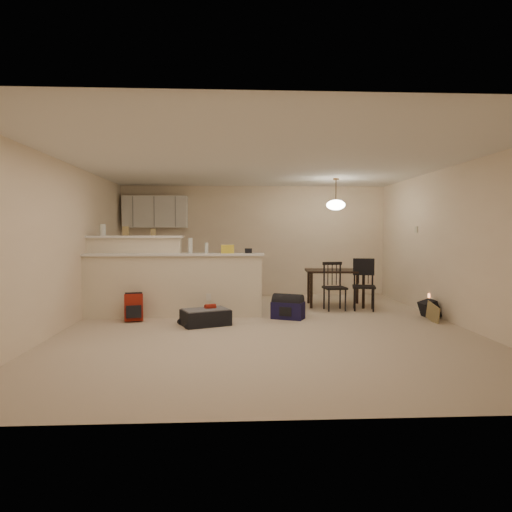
{
  "coord_description": "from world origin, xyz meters",
  "views": [
    {
      "loc": [
        -0.49,
        -6.92,
        1.45
      ],
      "look_at": [
        -0.1,
        0.7,
        1.05
      ],
      "focal_mm": 32.0,
      "sensor_mm": 36.0,
      "label": 1
    }
  ],
  "objects": [
    {
      "name": "dining_chair_near",
      "position": [
        1.4,
        1.4,
        0.44
      ],
      "size": [
        0.42,
        0.41,
        0.89
      ],
      "primitive_type": null,
      "rotation": [
        0.0,
        0.0,
        0.1
      ],
      "color": "black",
      "rests_on": "ground"
    },
    {
      "name": "bottle_a",
      "position": [
        -1.21,
        0.9,
        1.22
      ],
      "size": [
        0.07,
        0.07,
        0.26
      ],
      "primitive_type": "cylinder",
      "color": "silver",
      "rests_on": "breakfast_bar"
    },
    {
      "name": "breakfast_bar",
      "position": [
        -1.76,
        0.98,
        0.61
      ],
      "size": [
        3.08,
        0.58,
        1.39
      ],
      "color": "beige",
      "rests_on": "ground"
    },
    {
      "name": "bottle_b",
      "position": [
        -0.94,
        0.9,
        1.18
      ],
      "size": [
        0.06,
        0.06,
        0.18
      ],
      "primitive_type": "cylinder",
      "color": "silver",
      "rests_on": "breakfast_bar"
    },
    {
      "name": "small_box",
      "position": [
        -1.88,
        1.12,
        1.45
      ],
      "size": [
        0.08,
        0.06,
        0.12
      ],
      "primitive_type": "cube",
      "color": "olive",
      "rests_on": "breakfast_bar"
    },
    {
      "name": "bag_lump",
      "position": [
        -0.58,
        0.9,
        1.16
      ],
      "size": [
        0.22,
        0.18,
        0.14
      ],
      "primitive_type": "cube",
      "color": "olive",
      "rests_on": "breakfast_bar"
    },
    {
      "name": "cereal_box",
      "position": [
        -2.35,
        1.12,
        1.47
      ],
      "size": [
        0.1,
        0.07,
        0.16
      ],
      "primitive_type": "cube",
      "color": "olive",
      "rests_on": "breakfast_bar"
    },
    {
      "name": "upper_cabinets",
      "position": [
        -2.2,
        3.32,
        1.9
      ],
      "size": [
        1.4,
        0.34,
        0.7
      ],
      "primitive_type": "cube",
      "color": "white",
      "rests_on": "room"
    },
    {
      "name": "red_backpack",
      "position": [
        -2.1,
        0.54,
        0.22
      ],
      "size": [
        0.32,
        0.24,
        0.44
      ],
      "primitive_type": "cube",
      "rotation": [
        0.0,
        0.0,
        0.2
      ],
      "color": "maroon",
      "rests_on": "ground"
    },
    {
      "name": "dining_table",
      "position": [
        1.52,
        1.9,
        0.63
      ],
      "size": [
        1.2,
        0.85,
        0.71
      ],
      "rotation": [
        0.0,
        0.0,
        -0.08
      ],
      "color": "black",
      "rests_on": "ground"
    },
    {
      "name": "kitchen_counter",
      "position": [
        -2.0,
        3.19,
        0.45
      ],
      "size": [
        1.8,
        0.6,
        0.9
      ],
      "primitive_type": "cube",
      "color": "white",
      "rests_on": "ground"
    },
    {
      "name": "dining_chair_far",
      "position": [
        1.94,
        1.36,
        0.47
      ],
      "size": [
        0.49,
        0.47,
        0.93
      ],
      "primitive_type": null,
      "rotation": [
        0.0,
        0.0,
        -0.23
      ],
      "color": "black",
      "rests_on": "ground"
    },
    {
      "name": "suitcase",
      "position": [
        -0.92,
        0.15,
        0.12
      ],
      "size": [
        0.83,
        0.7,
        0.24
      ],
      "primitive_type": "cube",
      "rotation": [
        0.0,
        0.0,
        0.4
      ],
      "color": "black",
      "rests_on": "ground"
    },
    {
      "name": "black_daypack",
      "position": [
        2.85,
        0.61,
        0.14
      ],
      "size": [
        0.23,
        0.32,
        0.28
      ],
      "primitive_type": "cube",
      "rotation": [
        0.0,
        0.0,
        1.59
      ],
      "color": "black",
      "rests_on": "ground"
    },
    {
      "name": "pouch",
      "position": [
        -0.22,
        0.9,
        1.13
      ],
      "size": [
        0.12,
        0.1,
        0.08
      ],
      "primitive_type": "cube",
      "color": "olive",
      "rests_on": "breakfast_bar"
    },
    {
      "name": "navy_duffel",
      "position": [
        0.43,
        0.61,
        0.14
      ],
      "size": [
        0.6,
        0.48,
        0.29
      ],
      "primitive_type": "cube",
      "rotation": [
        0.0,
        0.0,
        -0.42
      ],
      "color": "#16133C",
      "rests_on": "ground"
    },
    {
      "name": "jar",
      "position": [
        -2.74,
        1.12,
        1.49
      ],
      "size": [
        0.1,
        0.1,
        0.2
      ],
      "primitive_type": "cylinder",
      "color": "silver",
      "rests_on": "breakfast_bar"
    },
    {
      "name": "thermostat",
      "position": [
        2.98,
        1.55,
        1.5
      ],
      "size": [
        0.02,
        0.12,
        0.12
      ],
      "primitive_type": "cube",
      "color": "beige",
      "rests_on": "room"
    },
    {
      "name": "room",
      "position": [
        0.0,
        0.0,
        1.25
      ],
      "size": [
        7.0,
        7.02,
        2.5
      ],
      "color": "beige",
      "rests_on": "ground"
    },
    {
      "name": "cardboard_sheet",
      "position": [
        2.73,
        0.21,
        0.15
      ],
      "size": [
        0.05,
        0.38,
        0.29
      ],
      "primitive_type": "cube",
      "rotation": [
        0.0,
        0.0,
        1.64
      ],
      "color": "olive",
      "rests_on": "ground"
    },
    {
      "name": "pendant_lamp",
      "position": [
        1.52,
        1.9,
        1.99
      ],
      "size": [
        0.36,
        0.36,
        0.62
      ],
      "color": "brown",
      "rests_on": "room"
    }
  ]
}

